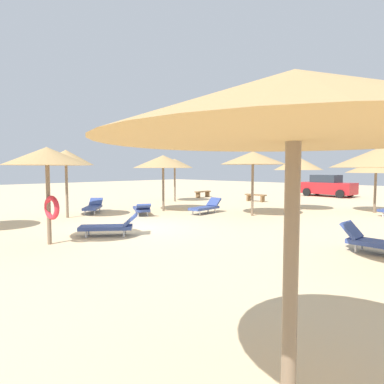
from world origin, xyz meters
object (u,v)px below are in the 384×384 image
(lounger_6, at_px, (206,207))
(parked_car, at_px, (328,186))
(parasol_7, at_px, (298,164))
(parasol_5, at_px, (66,158))
(parasol_6, at_px, (253,158))
(lounger_1, at_px, (110,226))
(lounger_0, at_px, (378,242))
(bench_0, at_px, (255,196))
(parasol_2, at_px, (163,162))
(bench_1, at_px, (203,193))
(parasol_9, at_px, (175,163))
(lounger_2, at_px, (142,209))
(lounger_5, at_px, (93,207))
(parasol_1, at_px, (47,158))
(parasol_4, at_px, (376,167))
(parasol_8, at_px, (294,107))

(lounger_6, distance_m, parked_car, 14.31)
(parasol_7, bearing_deg, parasol_5, -122.42)
(parasol_6, xyz_separation_m, lounger_1, (-0.76, -7.18, -2.39))
(lounger_0, distance_m, bench_0, 13.70)
(parasol_5, bearing_deg, parasol_7, 57.58)
(parasol_2, xyz_separation_m, bench_1, (-3.99, 7.47, -2.23))
(bench_0, xyz_separation_m, bench_1, (-4.69, -0.14, 0.00))
(parasol_7, bearing_deg, lounger_6, -121.40)
(parasol_9, height_order, lounger_2, parasol_9)
(lounger_5, xyz_separation_m, bench_0, (2.68, 10.53, 0.03))
(lounger_0, xyz_separation_m, parked_car, (-8.04, 16.99, 0.50))
(parasol_1, bearing_deg, parasol_2, 114.67)
(lounger_2, height_order, bench_1, lounger_2)
(parasol_5, height_order, bench_0, parasol_5)
(parasol_7, distance_m, bench_0, 5.29)
(parasol_4, height_order, lounger_6, parasol_4)
(parasol_9, height_order, lounger_6, parasol_9)
(lounger_0, height_order, parked_car, parked_car)
(parasol_2, height_order, lounger_6, parasol_2)
(parasol_1, xyz_separation_m, lounger_0, (7.24, 5.45, -2.21))
(parasol_4, relative_size, parasol_8, 0.93)
(parasol_5, bearing_deg, parasol_9, 103.26)
(parasol_7, xyz_separation_m, lounger_6, (-2.66, -4.35, -2.16))
(parasol_1, distance_m, parasol_7, 12.59)
(parasol_7, distance_m, parked_car, 10.35)
(parasol_4, xyz_separation_m, parasol_8, (3.59, -15.77, 0.37))
(parasol_1, bearing_deg, lounger_6, 97.84)
(parasol_2, distance_m, bench_0, 7.96)
(parasol_9, bearing_deg, parasol_7, 8.98)
(parasol_7, xyz_separation_m, bench_1, (-8.88, 2.28, -2.13))
(lounger_6, distance_m, bench_1, 9.10)
(parasol_9, distance_m, lounger_6, 6.72)
(parasol_1, xyz_separation_m, bench_1, (-7.35, 14.78, -2.18))
(lounger_0, height_order, lounger_1, lounger_0)
(lounger_2, relative_size, bench_0, 1.32)
(parasol_4, xyz_separation_m, bench_1, (-12.15, 0.54, -1.97))
(lounger_1, relative_size, parked_car, 0.45)
(parasol_1, height_order, parasol_7, parasol_1)
(parasol_1, relative_size, lounger_6, 1.48)
(bench_1, bearing_deg, lounger_5, -79.09)
(parked_car, bearing_deg, parasol_4, -55.65)
(parasol_1, xyz_separation_m, bench_0, (-2.66, 14.91, -2.18))
(lounger_0, bearing_deg, parasol_9, 157.53)
(parasol_8, distance_m, lounger_1, 9.19)
(parasol_5, xyz_separation_m, bench_0, (2.01, 12.19, -2.36))
(parasol_6, xyz_separation_m, lounger_5, (-6.31, -4.70, -2.39))
(bench_1, bearing_deg, lounger_1, -59.58)
(parasol_4, distance_m, lounger_1, 13.31)
(lounger_2, xyz_separation_m, lounger_6, (1.83, 2.56, 0.01))
(parasol_7, distance_m, lounger_0, 9.32)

